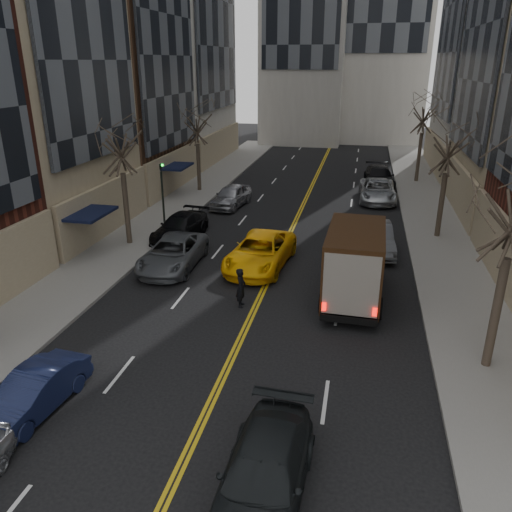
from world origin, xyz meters
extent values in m
cube|color=slate|center=(-9.00, 27.00, 0.07)|extent=(4.00, 66.00, 0.15)
cube|color=slate|center=(9.00, 27.00, 0.07)|extent=(4.00, 66.00, 0.15)
cube|color=#4C301E|center=(-15.50, 33.00, 12.00)|extent=(9.00, 12.00, 24.00)
cube|color=black|center=(-10.84, 33.00, 13.20)|extent=(0.20, 10.56, 19.20)
cube|color=black|center=(-10.00, 18.00, 2.40)|extent=(2.00, 3.00, 0.15)
cube|color=black|center=(-10.90, 18.00, 1.35)|extent=(0.20, 3.00, 2.50)
cube|color=black|center=(-10.00, 31.00, 2.40)|extent=(2.00, 3.00, 0.15)
cube|color=black|center=(-10.90, 31.00, 1.35)|extent=(0.20, 3.00, 2.50)
cylinder|color=#382D23|center=(-8.80, 20.00, 2.17)|extent=(0.30, 0.30, 4.05)
cylinder|color=#382D23|center=(-8.80, 33.00, 1.99)|extent=(0.30, 0.30, 3.69)
cylinder|color=#382D23|center=(8.80, 11.00, 2.13)|extent=(0.30, 0.30, 3.96)
cylinder|color=#382D23|center=(8.80, 25.00, 2.04)|extent=(0.30, 0.30, 3.78)
cylinder|color=#382D23|center=(8.80, 40.00, 2.22)|extent=(0.30, 0.30, 4.14)
cylinder|color=black|center=(-7.40, 22.00, 2.05)|extent=(0.12, 0.12, 3.80)
imported|color=black|center=(-7.40, 22.00, 4.40)|extent=(0.15, 0.18, 0.90)
sphere|color=#0CE526|center=(-7.25, 21.90, 4.35)|extent=(0.14, 0.14, 0.14)
cube|color=black|center=(4.08, 15.57, 0.54)|extent=(2.30, 6.29, 0.29)
cube|color=black|center=(4.13, 17.86, 1.51)|extent=(2.33, 1.72, 2.05)
cube|color=black|center=(4.06, 15.03, 1.95)|extent=(2.46, 4.84, 2.93)
cube|color=black|center=(4.00, 12.57, 0.54)|extent=(2.25, 0.23, 0.29)
cube|color=red|center=(3.03, 12.57, 0.98)|extent=(0.18, 0.06, 0.34)
cube|color=red|center=(4.97, 12.52, 0.98)|extent=(0.18, 0.06, 0.34)
cube|color=gold|center=(2.87, 15.11, 2.54)|extent=(0.06, 0.88, 0.88)
cube|color=gold|center=(5.25, 15.05, 2.54)|extent=(0.06, 0.88, 0.88)
cylinder|color=black|center=(2.98, 17.65, 0.47)|extent=(0.30, 0.94, 0.94)
cylinder|color=black|center=(5.28, 17.59, 0.47)|extent=(0.30, 0.94, 0.94)
cylinder|color=black|center=(2.88, 13.94, 0.47)|extent=(0.30, 0.94, 0.94)
cylinder|color=black|center=(5.18, 13.88, 0.47)|extent=(0.30, 0.94, 0.94)
imported|color=black|center=(2.33, 3.94, 0.73)|extent=(2.22, 5.08, 1.46)
cube|color=black|center=(2.33, 4.66, 1.32)|extent=(0.13, 0.04, 0.09)
cube|color=blue|center=(2.33, 4.63, 1.32)|extent=(0.10, 0.01, 0.06)
imported|color=#F9B50A|center=(-0.72, 18.37, 0.82)|extent=(3.22, 6.09, 1.63)
imported|color=black|center=(-0.63, 13.82, 0.88)|extent=(0.48, 0.68, 1.76)
imported|color=black|center=(-5.10, 5.70, 0.66)|extent=(1.79, 4.11, 1.31)
imported|color=#53575C|center=(-5.10, 17.39, 0.76)|extent=(2.66, 5.54, 1.52)
imported|color=black|center=(-6.30, 21.68, 0.72)|extent=(2.62, 5.17, 1.44)
imported|color=#9E9FA5|center=(-5.10, 29.13, 0.79)|extent=(2.49, 4.87, 1.59)
imported|color=#54575C|center=(5.10, 21.88, 0.80)|extent=(2.20, 5.03, 1.61)
imported|color=#B6BABF|center=(5.36, 33.02, 0.80)|extent=(2.84, 5.85, 1.60)
imported|color=black|center=(5.56, 37.89, 0.82)|extent=(2.75, 5.82, 1.64)
camera|label=1|loc=(4.07, -5.09, 9.99)|focal=35.00mm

